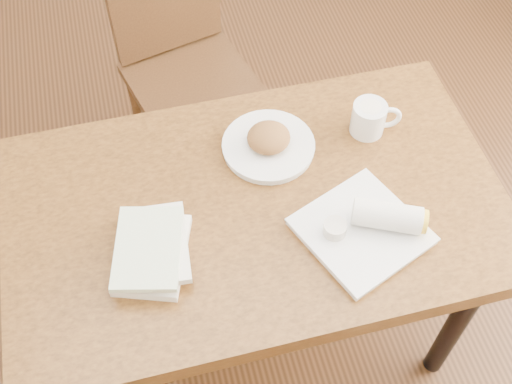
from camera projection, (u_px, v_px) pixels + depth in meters
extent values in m
cube|color=#472814|center=(256.00, 325.00, 2.27)|extent=(4.00, 5.00, 0.01)
cube|color=brown|center=(256.00, 210.00, 1.68)|extent=(1.29, 0.78, 0.06)
cylinder|color=black|center=(458.00, 321.00, 1.90)|extent=(0.06, 0.06, 0.69)
cylinder|color=black|center=(70.00, 238.00, 2.07)|extent=(0.06, 0.06, 0.69)
cylinder|color=black|center=(388.00, 172.00, 2.23)|extent=(0.06, 0.06, 0.69)
cylinder|color=#442A13|center=(219.00, 85.00, 2.65)|extent=(0.04, 0.04, 0.45)
cylinder|color=#442A13|center=(138.00, 116.00, 2.55)|extent=(0.04, 0.04, 0.45)
cylinder|color=#442A13|center=(261.00, 143.00, 2.46)|extent=(0.04, 0.04, 0.45)
cylinder|color=#442A13|center=(175.00, 179.00, 2.36)|extent=(0.04, 0.04, 0.45)
cube|color=#442A13|center=(193.00, 84.00, 2.30)|extent=(0.51, 0.51, 0.04)
cylinder|color=white|center=(268.00, 147.00, 1.76)|extent=(0.25, 0.25, 0.02)
cylinder|color=white|center=(268.00, 145.00, 1.75)|extent=(0.26, 0.26, 0.01)
ellipsoid|color=#B27538|center=(269.00, 138.00, 1.73)|extent=(0.13, 0.13, 0.07)
cylinder|color=white|center=(368.00, 118.00, 1.77)|extent=(0.10, 0.10, 0.10)
torus|color=white|center=(388.00, 118.00, 1.77)|extent=(0.08, 0.03, 0.08)
cylinder|color=tan|center=(371.00, 108.00, 1.73)|extent=(0.08, 0.08, 0.01)
cylinder|color=#F2E5CC|center=(371.00, 107.00, 1.73)|extent=(0.06, 0.06, 0.00)
cube|color=white|center=(361.00, 232.00, 1.60)|extent=(0.35, 0.35, 0.02)
cube|color=white|center=(362.00, 230.00, 1.59)|extent=(0.36, 0.36, 0.01)
cylinder|color=white|center=(387.00, 216.00, 1.57)|extent=(0.18, 0.13, 0.07)
cylinder|color=yellow|center=(422.00, 221.00, 1.56)|extent=(0.05, 0.06, 0.06)
cylinder|color=silver|center=(335.00, 228.00, 1.57)|extent=(0.06, 0.06, 0.03)
cylinder|color=red|center=(335.00, 226.00, 1.56)|extent=(0.05, 0.05, 0.01)
cube|color=white|center=(152.00, 255.00, 1.55)|extent=(0.23, 0.27, 0.02)
cube|color=silver|center=(156.00, 245.00, 1.54)|extent=(0.17, 0.23, 0.02)
cube|color=#A6C986|center=(148.00, 248.00, 1.52)|extent=(0.21, 0.26, 0.02)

